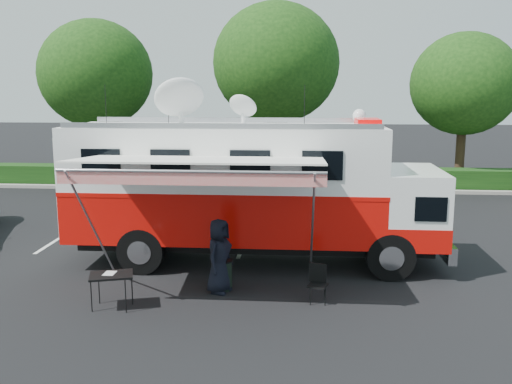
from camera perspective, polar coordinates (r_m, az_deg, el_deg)
ground_plane at (r=16.08m, az=-0.14°, el=-7.00°), size 120.00×120.00×0.00m
back_border at (r=28.19m, az=4.35°, el=10.83°), size 60.00×6.14×8.87m
stall_lines at (r=18.99m, az=-0.92°, el=-4.23°), size 24.12×5.50×0.01m
command_truck at (r=15.58m, az=-0.47°, el=0.35°), size 10.16×2.79×4.88m
awning at (r=12.70m, az=-5.70°, el=2.80°), size 5.55×2.85×3.35m
person at (r=13.87m, az=-3.66°, el=-9.93°), size 0.84×1.02×1.79m
folding_table at (r=13.04m, az=-14.28°, el=-8.15°), size 1.07×0.89×0.79m
folding_chair at (r=13.19m, az=6.19°, el=-8.71°), size 0.52×0.54×0.87m
trash_bin at (r=13.91m, az=-3.35°, el=-8.23°), size 0.49×0.49×0.74m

